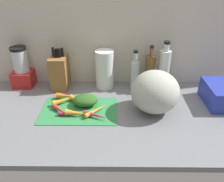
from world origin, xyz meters
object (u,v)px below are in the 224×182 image
Objects in this scene: carrot_0 at (65,96)px; carrot_2 at (63,101)px; knife_block at (60,72)px; bottle_1 at (150,71)px; winter_squash at (155,92)px; carrot_5 at (60,110)px; cutting_board at (79,110)px; carrot_6 at (75,113)px; carrot_1 at (70,114)px; bottle_2 at (164,69)px; carrot_4 at (76,100)px; carrot_3 at (96,115)px; bottle_0 at (135,73)px; carrot_7 at (96,110)px; paper_towel_roll at (105,69)px; blender_appliance at (22,69)px.

carrot_2 is (-0.26, -5.07, -0.15)cm from carrot_0.
knife_block is 0.93× the size of bottle_1.
winter_squash is (52.42, -10.66, 9.32)cm from carrot_0.
cutting_board is at bearing 14.70° from carrot_5.
carrot_6 is 0.41× the size of winter_squash.
carrot_5 is (-5.99, 3.44, 0.39)cm from carrot_1.
carrot_0 is 64.86cm from bottle_2.
carrot_1 is 1.18× the size of carrot_6.
winter_squash reaches higher than carrot_6.
carrot_2 reaches higher than carrot_1.
cutting_board is 7.47cm from carrot_1.
bottle_2 reaches higher than carrot_0.
carrot_1 is 1.21× the size of carrot_4.
winter_squash is at bearing -11.49° from carrot_0.
carrot_3 is at bearing -43.48° from carrot_0.
cutting_board is 12.63cm from carrot_2.
bottle_0 is (33.26, 27.69, 10.19)cm from cutting_board.
carrot_5 is 53.57cm from bottle_0.
bottle_1 is (0.81, 26.93, -0.13)cm from winter_squash.
bottle_1 is (53.48, 21.34, 9.34)cm from carrot_2.
carrot_2 is at bearing 146.88° from cutting_board.
carrot_2 is at bearing -174.95° from carrot_4.
carrot_4 is 0.41× the size of bottle_0.
bottle_0 reaches higher than cutting_board.
bottle_1 is (33.07, 30.64, 9.67)cm from carrot_7.
carrot_7 is 46.11cm from bottle_1.
paper_towel_roll reaches higher than cutting_board.
knife_block reaches higher than carrot_1.
carrot_0 is at bearing 144.52° from carrot_7.
blender_appliance is at bearing 177.74° from bottle_2.
blender_appliance is at bearing 160.54° from winter_squash.
bottle_2 is at bearing 25.67° from carrot_5.
carrot_0 is 0.70× the size of carrot_3.
carrot_6 reaches higher than carrot_7.
blender_appliance is (-25.57, 2.71, 0.42)cm from knife_block.
cutting_board is 1.58× the size of blender_appliance.
paper_towel_roll is (14.71, 34.68, 10.26)cm from carrot_6.
paper_towel_roll is at bearing 176.53° from bottle_0.
knife_block is 1.07× the size of paper_towel_roll.
knife_block is (-5.79, 30.73, 9.03)cm from carrot_5.
winter_squash is at bearing -43.98° from paper_towel_roll.
bottle_0 is (74.71, -3.10, -1.05)cm from blender_appliance.
carrot_4 is (-12.99, 14.88, 0.31)cm from carrot_3.
carrot_4 is 0.67× the size of carrot_7.
carrot_4 is at bearing 84.71° from carrot_1.
paper_towel_roll is at bearing 136.02° from winter_squash.
carrot_5 is 32.55cm from knife_block.
carrot_2 is at bearing -75.64° from knife_block.
bottle_2 is (41.85, 29.60, 11.88)cm from carrot_7.
carrot_2 is 66.50cm from bottle_2.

